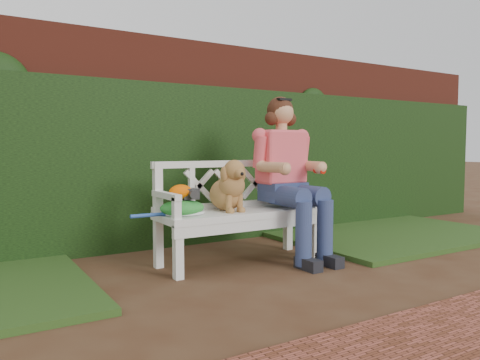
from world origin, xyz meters
TOP-DOWN VIEW (x-y plane):
  - ground at (0.00, 0.00)m, footprint 60.00×60.00m
  - brick_wall at (0.00, 1.90)m, footprint 10.00×0.30m
  - ivy_hedge at (0.00, 1.68)m, footprint 10.00×0.18m
  - grass_right at (2.40, 0.90)m, footprint 2.60×2.00m
  - garden_bench at (0.23, 0.67)m, footprint 1.62×0.73m
  - seated_woman at (0.71, 0.65)m, footprint 0.73×0.93m
  - dog at (0.11, 0.68)m, footprint 0.44×0.50m
  - tennis_racket at (-0.35, 0.68)m, footprint 0.70×0.34m
  - green_bag at (-0.35, 0.65)m, footprint 0.46×0.42m
  - camera_item at (-0.28, 0.64)m, footprint 0.15×0.12m
  - baseball_glove at (-0.36, 0.66)m, footprint 0.24×0.21m

SIDE VIEW (x-z plane):
  - ground at x=0.00m, z-range 0.00..0.00m
  - grass_right at x=2.40m, z-range 0.00..0.05m
  - garden_bench at x=0.23m, z-range 0.00..0.48m
  - tennis_racket at x=-0.35m, z-range 0.48..0.51m
  - green_bag at x=-0.35m, z-range 0.48..0.61m
  - camera_item at x=-0.28m, z-range 0.61..0.70m
  - baseball_glove at x=-0.36m, z-range 0.61..0.73m
  - dog at x=0.11m, z-range 0.48..0.94m
  - seated_woman at x=0.71m, z-range 0.00..1.56m
  - ivy_hedge at x=0.00m, z-range 0.00..1.70m
  - brick_wall at x=0.00m, z-range 0.00..2.20m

